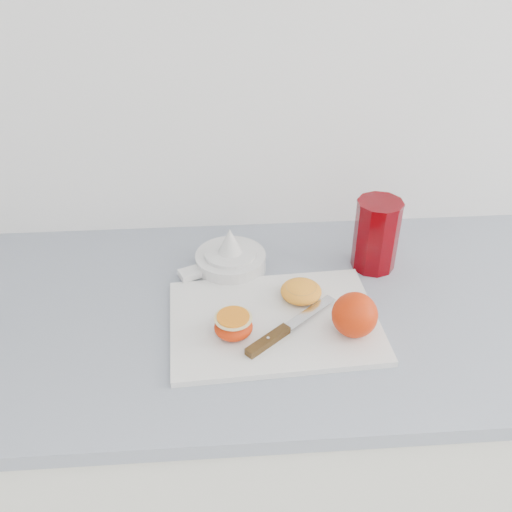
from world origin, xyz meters
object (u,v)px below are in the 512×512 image
object	(u,v)px
citrus_juicer	(230,258)
red_tumbler	(376,237)
counter	(316,447)
half_orange	(233,326)
cutting_board	(274,321)

from	to	relation	value
citrus_juicer	red_tumbler	distance (m)	0.30
counter	half_orange	bearing A→B (deg)	-153.02
counter	cutting_board	size ratio (longest dim) A/B	6.12
cutting_board	red_tumbler	bearing A→B (deg)	37.49
cutting_board	citrus_juicer	size ratio (longest dim) A/B	2.08
cutting_board	red_tumbler	world-z (taller)	red_tumbler
counter	citrus_juicer	distance (m)	0.52
citrus_juicer	half_orange	bearing A→B (deg)	-90.17
counter	citrus_juicer	xyz separation A→B (m)	(-0.19, 0.12, 0.47)
half_orange	citrus_juicer	bearing A→B (deg)	89.83
cutting_board	half_orange	world-z (taller)	half_orange
cutting_board	citrus_juicer	xyz separation A→B (m)	(-0.08, 0.18, 0.02)
half_orange	citrus_juicer	size ratio (longest dim) A/B	0.38
counter	citrus_juicer	bearing A→B (deg)	147.21
counter	half_orange	world-z (taller)	half_orange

